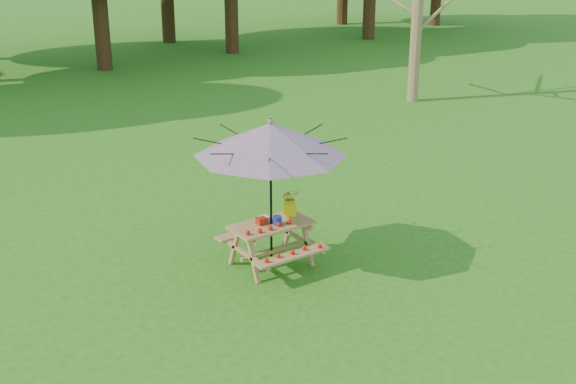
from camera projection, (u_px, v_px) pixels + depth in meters
picnic_table at (271, 245)px, 10.68m from camera, size 1.20×1.32×0.67m
patio_umbrella at (270, 139)px, 10.13m from camera, size 2.56×2.56×2.25m
produce_bins at (269, 220)px, 10.55m from camera, size 0.32×0.36×0.13m
tomatoes_row at (269, 227)px, 10.34m from camera, size 0.77×0.13×0.07m
flower_bucket at (290, 201)px, 10.81m from camera, size 0.31×0.28×0.42m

